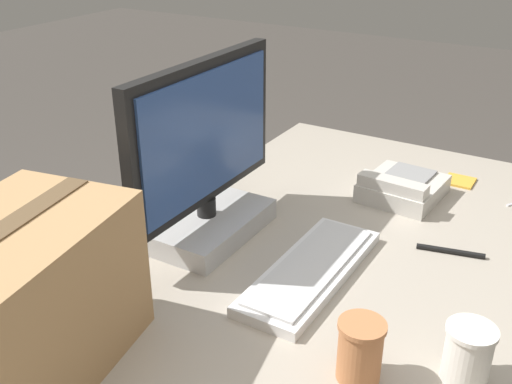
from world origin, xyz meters
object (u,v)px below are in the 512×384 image
object	(u,v)px
pen_marker	(450,251)
sticky_note_pad	(459,181)
keyboard	(311,270)
desk_phone	(402,188)
paper_cup_left	(360,350)
paper_cup_right	(468,354)
cardboard_box	(7,314)
monitor	(205,169)

from	to	relation	value
pen_marker	sticky_note_pad	world-z (taller)	pen_marker
keyboard	desk_phone	xyz separation A→B (m)	(0.45, -0.04, 0.02)
paper_cup_left	paper_cup_right	distance (m)	0.17
desk_phone	paper_cup_left	size ratio (longest dim) A/B	2.03
keyboard	cardboard_box	xyz separation A→B (m)	(-0.51, 0.27, 0.12)
desk_phone	cardboard_box	xyz separation A→B (m)	(-0.96, 0.31, 0.10)
monitor	sticky_note_pad	bearing A→B (deg)	-36.43
paper_cup_right	monitor	bearing A→B (deg)	74.32
keyboard	sticky_note_pad	size ratio (longest dim) A/B	5.32
desk_phone	pen_marker	world-z (taller)	desk_phone
keyboard	sticky_note_pad	world-z (taller)	keyboard
keyboard	paper_cup_left	distance (m)	0.30
desk_phone	paper_cup_right	bearing A→B (deg)	-148.67
monitor	keyboard	distance (m)	0.32
keyboard	paper_cup_left	bearing A→B (deg)	-138.65
cardboard_box	sticky_note_pad	size ratio (longest dim) A/B	6.02
keyboard	pen_marker	world-z (taller)	keyboard
desk_phone	paper_cup_right	xyz separation A→B (m)	(-0.59, -0.30, 0.02)
paper_cup_left	paper_cup_right	world-z (taller)	paper_cup_left
paper_cup_left	monitor	bearing A→B (deg)	61.39
monitor	paper_cup_left	world-z (taller)	monitor
pen_marker	keyboard	bearing A→B (deg)	-146.27
paper_cup_right	cardboard_box	bearing A→B (deg)	121.00
monitor	paper_cup_right	bearing A→B (deg)	-105.68
desk_phone	paper_cup_left	world-z (taller)	paper_cup_left
desk_phone	pen_marker	distance (m)	0.28
monitor	paper_cup_left	xyz separation A→B (m)	(-0.26, -0.48, -0.11)
desk_phone	sticky_note_pad	distance (m)	0.21
paper_cup_left	sticky_note_pad	distance (m)	0.85
keyboard	paper_cup_left	xyz separation A→B (m)	(-0.23, -0.19, 0.04)
monitor	sticky_note_pad	size ratio (longest dim) A/B	6.34
keyboard	desk_phone	size ratio (longest dim) A/B	1.88
desk_phone	sticky_note_pad	bearing A→B (deg)	-27.06
keyboard	paper_cup_right	world-z (taller)	paper_cup_right
monitor	paper_cup_right	distance (m)	0.66
cardboard_box	sticky_note_pad	xyz separation A→B (m)	(1.13, -0.42, -0.13)
cardboard_box	sticky_note_pad	distance (m)	1.22
paper_cup_right	paper_cup_left	bearing A→B (deg)	119.56
paper_cup_right	pen_marker	world-z (taller)	paper_cup_right
pen_marker	sticky_note_pad	bearing A→B (deg)	88.48
desk_phone	monitor	bearing A→B (deg)	145.98
desk_phone	paper_cup_left	bearing A→B (deg)	-163.04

